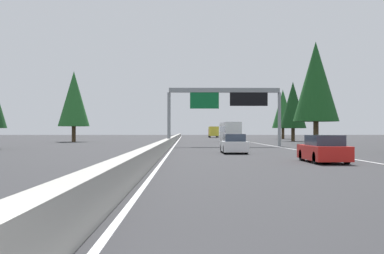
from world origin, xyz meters
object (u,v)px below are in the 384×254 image
box_truck_distant_b (213,132)px  conifer_left_mid (74,99)px  conifer_right_mid (316,82)px  bus_near_right (230,131)px  conifer_right_far (293,105)px  sedan_far_left (323,150)px  sedan_mid_right (234,144)px  sign_gantry_overhead (226,100)px  conifer_right_distant (283,109)px

box_truck_distant_b → conifer_left_mid: (-51.72, 25.38, 5.24)m
conifer_right_mid → conifer_left_mid: size_ratio=1.20×
conifer_right_mid → box_truck_distant_b: bearing=8.5°
box_truck_distant_b → conifer_left_mid: size_ratio=0.75×
bus_near_right → conifer_right_far: (2.67, -10.85, 4.36)m
sedan_far_left → conifer_right_far: (53.44, -10.69, 5.39)m
sedan_mid_right → conifer_right_mid: size_ratio=0.32×
conifer_right_mid → conifer_left_mid: conifer_right_mid is taller
sign_gantry_overhead → sedan_mid_right: bearing=177.1°
conifer_right_far → conifer_right_mid: bearing=177.2°
conifer_right_far → conifer_left_mid: (-3.49, 35.85, 0.78)m
conifer_right_far → conifer_right_distant: size_ratio=0.91×
sedan_far_left → box_truck_distant_b: box_truck_distant_b is taller
sedan_mid_right → bus_near_right: 40.25m
sedan_mid_right → conifer_right_distant: conifer_right_distant is taller
sedan_far_left → conifer_right_far: 54.77m
conifer_right_mid → conifer_right_distant: (42.33, -4.48, -1.57)m
conifer_left_mid → conifer_right_mid: bearing=-110.7°
sedan_far_left → conifer_right_distant: bearing=-10.3°
sign_gantry_overhead → conifer_left_mid: size_ratio=1.12×
conifer_right_distant → sedan_mid_right: bearing=165.2°
bus_near_right → conifer_left_mid: 25.53m
sedan_mid_right → bus_near_right: bus_near_right is taller
bus_near_right → conifer_right_distant: conifer_right_distant is taller
sedan_mid_right → conifer_right_far: 45.43m
sign_gantry_overhead → conifer_right_far: conifer_right_far is taller
bus_near_right → conifer_left_mid: bearing=91.9°
box_truck_distant_b → conifer_left_mid: 57.85m
sign_gantry_overhead → conifer_right_mid: conifer_right_mid is taller
box_truck_distant_b → conifer_right_distant: bearing=-148.0°
conifer_right_mid → sign_gantry_overhead: bearing=127.1°
sedan_far_left → bus_near_right: bus_near_right is taller
conifer_right_far → conifer_left_mid: conifer_left_mid is taller
sign_gantry_overhead → sedan_far_left: size_ratio=2.88×
sign_gantry_overhead → bus_near_right: bearing=-6.6°
sedan_far_left → box_truck_distant_b: 101.68m
sedan_mid_right → conifer_right_distant: 70.98m
sign_gantry_overhead → box_truck_distant_b: size_ratio=1.49×
sedan_mid_right → box_truck_distant_b: bearing=-2.5°
sign_gantry_overhead → conifer_right_distant: size_ratio=1.15×
sign_gantry_overhead → conifer_left_mid: (22.86, 22.28, 1.69)m
conifer_right_mid → conifer_right_distant: size_ratio=1.23×
bus_near_right → conifer_right_mid: (-14.03, -10.04, 6.55)m
bus_near_right → box_truck_distant_b: 50.90m
sedan_far_left → conifer_right_mid: conifer_right_mid is taller
conifer_right_distant → conifer_left_mid: size_ratio=0.98×
sedan_far_left → sedan_mid_right: 11.32m
sedan_far_left → bus_near_right: 50.78m
conifer_left_mid → bus_near_right: bearing=-88.1°
bus_near_right → conifer_right_far: conifer_right_far is taller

